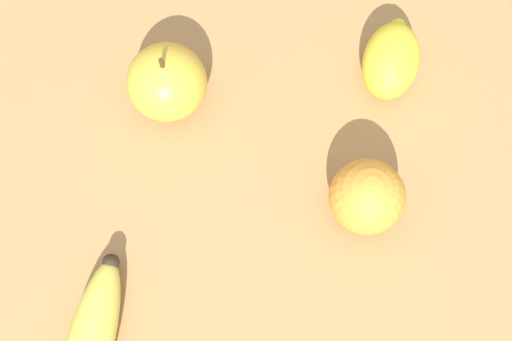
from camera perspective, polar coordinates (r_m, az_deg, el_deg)
The scene contains 4 objects.
ground_plane at distance 0.70m, azimuth -7.54°, elevation -0.86°, with size 3.00×3.00×0.00m, color #A87A47.
orange at distance 0.66m, azimuth 8.86°, elevation -2.08°, with size 0.07×0.07×0.07m.
apple at distance 0.70m, azimuth -7.14°, elevation 7.04°, with size 0.08×0.08×0.08m.
lemon at distance 0.72m, azimuth 10.75°, elevation 8.67°, with size 0.09×0.06×0.06m.
Camera 1 is at (-0.18, -0.13, 0.66)m, focal length 50.00 mm.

